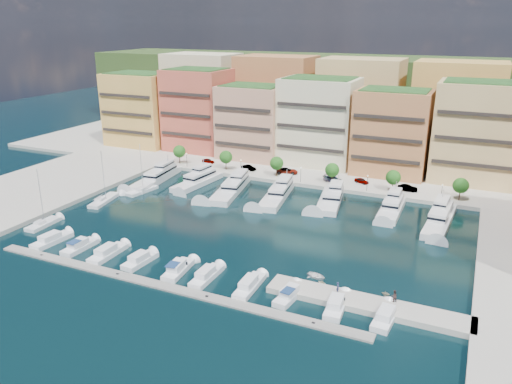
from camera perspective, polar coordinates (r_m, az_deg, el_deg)
ground at (r=108.82m, az=-0.48°, el=-3.92°), size 400.00×400.00×0.00m
north_quay at (r=164.15m, az=8.74°, el=3.80°), size 220.00×64.00×2.00m
west_quay at (r=139.89m, az=-25.68°, el=-0.58°), size 34.00×76.00×2.00m
hillside at (r=209.57m, az=12.45°, el=6.86°), size 240.00×40.00×58.00m
south_pontoon at (r=86.93m, az=-10.86°, el=-10.53°), size 72.00×2.20×0.35m
finger_pier at (r=81.72m, az=12.48°, el=-12.71°), size 32.00×5.00×2.00m
apartment_0 at (r=180.11m, az=-13.04°, el=9.21°), size 22.00×16.50×24.80m
apartment_1 at (r=169.29m, az=-6.63°, el=9.31°), size 20.00×16.50×26.80m
apartment_2 at (r=158.16m, az=-0.38°, el=8.02°), size 20.00×15.50×22.80m
apartment_3 at (r=152.26m, az=7.20°, el=8.02°), size 22.00×16.50×25.80m
apartment_4 at (r=145.60m, az=15.26°, el=6.60°), size 20.00×15.50×23.80m
apartment_5 at (r=145.51m, az=24.04°, el=6.23°), size 22.00×16.50×26.80m
backblock_0 at (r=193.29m, az=-6.09°, el=11.03°), size 26.00×18.00×30.00m
backblock_1 at (r=180.03m, az=2.31°, el=10.53°), size 26.00×18.00×30.00m
backblock_2 at (r=171.06m, az=11.78°, el=9.72°), size 26.00×18.00×30.00m
backblock_3 at (r=167.06m, az=21.93°, el=8.54°), size 26.00×18.00×30.00m
tree_0 at (r=153.85m, az=-8.76°, el=4.60°), size 3.80×3.80×5.65m
tree_1 at (r=145.90m, az=-3.46°, el=4.00°), size 3.80×3.80×5.65m
tree_2 at (r=139.33m, az=2.37°, el=3.30°), size 3.80×3.80×5.65m
tree_3 at (r=134.36m, az=8.70°, el=2.50°), size 3.80×3.80×5.65m
tree_4 at (r=131.16m, az=15.42°, el=1.62°), size 3.80×3.80×5.65m
tree_5 at (r=129.87m, az=22.36°, el=0.68°), size 3.80×3.80×5.65m
lamppost_0 at (r=150.10m, az=-7.93°, el=3.92°), size 0.30×0.30×4.20m
lamppost_1 at (r=141.52m, az=-1.74°, el=3.17°), size 0.30×0.30×4.20m
lamppost_2 at (r=134.80m, az=5.14°, el=2.29°), size 0.30×0.30×4.20m
lamppost_3 at (r=130.25m, az=12.62°, el=1.30°), size 0.30×0.30×4.20m
lamppost_4 at (r=128.09m, az=20.48°, el=0.24°), size 0.30×0.30×4.20m
yacht_0 at (r=142.06m, az=-11.18°, el=1.77°), size 6.98×22.51×7.30m
yacht_1 at (r=136.94m, az=-6.57°, el=1.31°), size 6.43×18.64×7.30m
yacht_2 at (r=130.39m, az=-2.78°, el=0.56°), size 9.08×22.48×7.30m
yacht_3 at (r=125.83m, az=2.53°, el=-0.12°), size 7.77×21.10×7.30m
yacht_4 at (r=123.12m, az=8.54°, el=-0.82°), size 7.83×17.97×7.30m
yacht_5 at (r=120.66m, az=15.27°, el=-1.65°), size 4.73×16.54×7.30m
yacht_6 at (r=117.45m, az=20.32°, el=-2.76°), size 5.76×21.86×7.30m
cruiser_0 at (r=108.75m, az=-22.32°, el=-5.13°), size 3.52×8.86×2.55m
cruiser_1 at (r=103.79m, az=-19.51°, el=-5.91°), size 2.87×7.94×2.66m
cruiser_2 at (r=99.40m, az=-16.59°, el=-6.73°), size 2.89×8.90×2.55m
cruiser_3 at (r=94.98m, az=-13.13°, el=-7.65°), size 3.27×7.73×2.55m
cruiser_4 at (r=90.50m, az=-8.90°, el=-8.74°), size 3.55×8.38×2.66m
cruiser_5 at (r=87.75m, az=-5.68°, el=-9.55°), size 2.53×8.48×2.55m
cruiser_6 at (r=84.36m, az=-0.77°, el=-10.70°), size 2.74×8.92×2.55m
cruiser_7 at (r=81.94m, az=3.86°, el=-11.69°), size 3.28×7.87×2.66m
cruiser_8 at (r=80.02m, az=9.15°, el=-12.75°), size 3.15×8.01×2.55m
cruiser_9 at (r=78.80m, az=14.58°, el=-13.72°), size 3.19×7.92×2.55m
sailboat_1 at (r=128.67m, az=-16.98°, el=-0.95°), size 4.69×11.05×13.20m
sailboat_0 at (r=118.33m, az=-23.17°, el=-3.43°), size 3.20×8.30×13.20m
sailboat_2 at (r=133.37m, az=-12.89°, el=0.11°), size 4.22×9.54×13.20m
tender_0 at (r=88.45m, az=6.94°, el=-9.49°), size 3.94×3.20×0.72m
tender_3 at (r=85.32m, az=14.60°, el=-11.15°), size 1.52×1.35×0.72m
tender_1 at (r=86.26m, az=7.55°, el=-10.24°), size 2.14×2.02×0.89m
car_0 at (r=153.92m, az=-5.48°, el=3.56°), size 4.14×2.01×1.36m
car_1 at (r=145.74m, az=-0.84°, el=2.79°), size 4.77×2.59×1.49m
car_2 at (r=142.50m, az=3.57°, el=2.42°), size 6.60×4.34×1.69m
car_3 at (r=136.56m, az=8.80°, el=1.47°), size 5.69×3.01×1.57m
car_4 at (r=136.95m, az=11.98°, el=1.28°), size 4.34×3.13×1.37m
car_5 at (r=133.38m, az=16.92°, el=0.44°), size 5.11×2.14×1.64m
person_0 at (r=82.21m, az=9.34°, el=-10.71°), size 0.63×0.79×1.89m
person_1 at (r=81.67m, az=15.50°, el=-11.37°), size 1.21×1.14×1.98m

